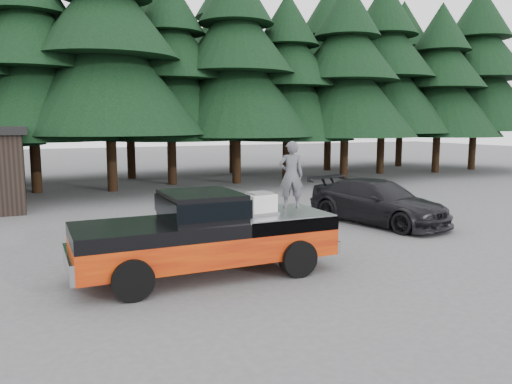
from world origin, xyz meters
name	(u,v)px	position (x,y,z in m)	size (l,w,h in m)	color
ground	(244,260)	(0.00, 0.00, 0.00)	(120.00, 120.00, 0.00)	#4B4B4E
pickup_truck	(206,247)	(-1.27, -0.80, 0.67)	(6.00, 2.04, 1.33)	#D14207
truck_cab	(201,205)	(-1.37, -0.80, 1.62)	(1.66, 1.90, 0.59)	black
air_compressor	(260,205)	(0.03, -0.89, 1.56)	(0.66, 0.55, 0.45)	silver
man_on_bed	(291,175)	(1.07, -0.50, 2.17)	(0.61, 0.40, 1.68)	#4C4D53
parked_car	(378,202)	(6.04, 2.35, 0.75)	(2.10, 5.17, 1.50)	black
treeline	(126,44)	(0.42, 17.20, 7.72)	(60.15, 16.05, 17.50)	black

